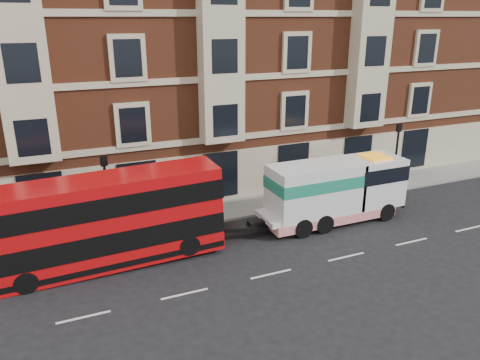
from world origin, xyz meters
The scene contains 8 objects.
ground centered at (0.00, 0.00, 0.00)m, with size 120.00×120.00×0.00m, color black.
sidewalk centered at (0.00, 7.50, 0.07)m, with size 90.00×3.00×0.15m, color slate.
victorian_terrace centered at (0.50, 15.00, 10.07)m, with size 45.00×12.00×20.40m.
lamp_post_west centered at (-6.00, 6.20, 2.68)m, with size 0.35×0.15×4.35m.
lamp_post_east centered at (12.00, 6.20, 2.68)m, with size 0.35×0.15×4.35m.
double_decker_bus centered at (-6.43, 3.73, 2.23)m, with size 10.39×2.39×4.21m.
tow_truck centered at (5.63, 3.73, 1.84)m, with size 8.32×2.46×3.47m.
pedestrian centered at (-7.94, 6.46, 0.95)m, with size 0.58×0.38×1.60m, color #1C2F39.
Camera 1 is at (-8.47, -16.19, 10.82)m, focal length 35.00 mm.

